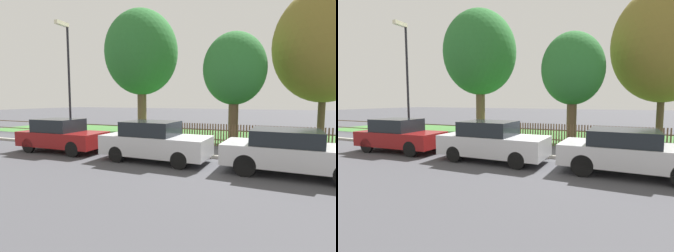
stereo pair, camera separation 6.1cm
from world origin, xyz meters
TOP-DOWN VIEW (x-y plane):
  - ground_plane at (0.00, 0.00)m, footprint 120.00×120.00m
  - kerb_stone at (0.00, 0.10)m, footprint 36.44×0.20m
  - grass_strip at (0.00, 6.20)m, footprint 36.44×6.58m
  - park_fence at (0.00, 2.92)m, footprint 36.44×0.05m
  - parked_car_silver_hatchback at (-6.12, -1.19)m, footprint 3.86×1.74m
  - parked_car_black_saloon at (-1.57, -1.19)m, footprint 4.03×1.78m
  - parked_car_navy_estate at (3.05, -1.19)m, footprint 4.19×1.99m
  - covered_motorcycle at (-2.40, 1.42)m, footprint 2.06×0.74m
  - tree_nearest_kerb at (-6.53, 6.93)m, footprint 5.20×5.20m
  - tree_behind_motorcycle at (0.41, 4.38)m, footprint 3.31×3.31m
  - tree_mid_park at (4.86, 7.04)m, footprint 5.50×5.50m
  - street_lamp at (-7.17, 0.38)m, footprint 0.20×0.79m

SIDE VIEW (x-z plane):
  - ground_plane at x=0.00m, z-range 0.00..0.00m
  - grass_strip at x=0.00m, z-range 0.00..0.01m
  - kerb_stone at x=0.00m, z-range 0.00..0.12m
  - park_fence at x=0.00m, z-range 0.00..1.11m
  - covered_motorcycle at x=-2.40m, z-range 0.13..1.28m
  - parked_car_navy_estate at x=3.05m, z-range 0.03..1.40m
  - parked_car_silver_hatchback at x=-6.12m, z-range 0.01..1.45m
  - parked_car_black_saloon at x=-1.57m, z-range 0.00..1.48m
  - street_lamp at x=-7.17m, z-range 0.75..6.80m
  - tree_behind_motorcycle at x=0.41m, z-range 0.97..6.80m
  - tree_mid_park at x=4.86m, z-range 1.06..9.54m
  - tree_nearest_kerb at x=-6.53m, z-range 1.29..9.94m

